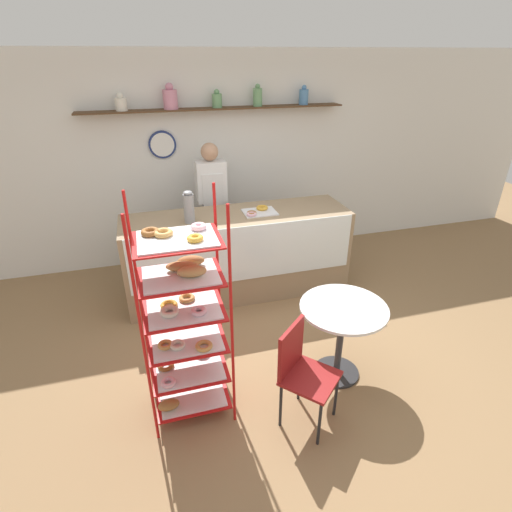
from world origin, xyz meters
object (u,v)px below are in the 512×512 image
Objects in this scene: person_worker at (212,203)px; cafe_table at (342,324)px; donut_tray_counter at (258,211)px; cafe_chair at (301,366)px; coffee_carafe at (189,207)px; pastry_rack at (184,324)px.

cafe_table is at bearing -73.37° from person_worker.
person_worker is 4.51× the size of donut_tray_counter.
person_worker is 2.43m from cafe_table.
cafe_chair is at bearing -86.38° from person_worker.
cafe_chair is 2.42× the size of coffee_carafe.
pastry_rack is 1.63m from coffee_carafe.
person_worker is 0.86m from coffee_carafe.
person_worker is at bearing 51.52° from cafe_chair.
pastry_rack is 1.97m from donut_tray_counter.
cafe_table is 1.99m from coffee_carafe.
cafe_table is 2.11× the size of coffee_carafe.
cafe_table is (0.69, -2.30, -0.38)m from person_worker.
pastry_rack is at bearing -99.64° from coffee_carafe.
coffee_carafe is at bearing -174.83° from donut_tray_counter.
cafe_table is 0.87× the size of cafe_chair.
coffee_carafe reaches higher than cafe_table.
cafe_table is (1.33, 0.02, -0.29)m from pastry_rack.
donut_tray_counter is at bearing 5.17° from coffee_carafe.
coffee_carafe reaches higher than donut_tray_counter.
pastry_rack is at bearing 115.29° from cafe_chair.
coffee_carafe is (-1.06, 1.56, 0.62)m from cafe_table.
cafe_chair is 2.29× the size of donut_tray_counter.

